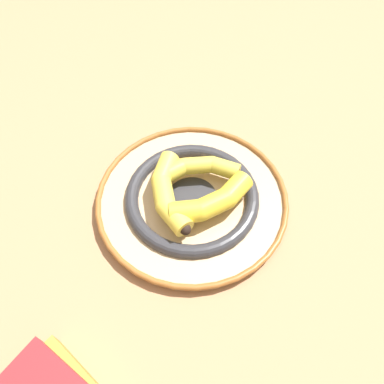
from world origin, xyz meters
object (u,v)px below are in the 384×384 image
(banana_c, at_px, (200,168))
(decorative_bowl, at_px, (192,198))
(banana_b, at_px, (210,203))
(banana_a, at_px, (167,191))

(banana_c, bearing_deg, decorative_bowl, 66.24)
(banana_b, distance_m, banana_c, 0.08)
(banana_a, bearing_deg, banana_c, 120.32)
(banana_b, bearing_deg, banana_a, 132.51)
(banana_a, height_order, banana_b, banana_b)
(banana_c, bearing_deg, banana_a, 36.54)
(banana_c, bearing_deg, banana_b, 96.57)
(banana_b, height_order, banana_c, banana_b)
(banana_b, relative_size, banana_c, 1.11)
(banana_b, bearing_deg, decorative_bowl, 104.07)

